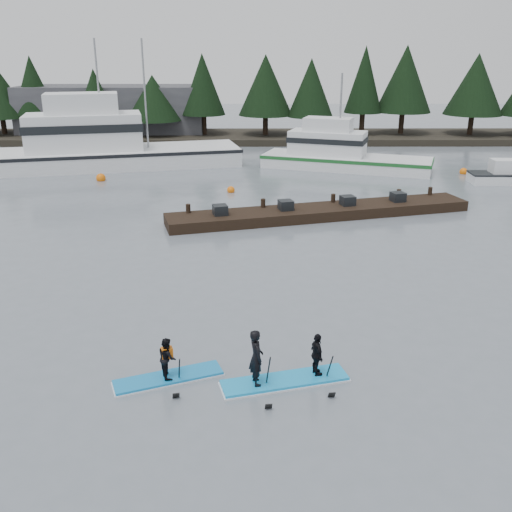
{
  "coord_description": "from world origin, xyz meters",
  "views": [
    {
      "loc": [
        -0.1,
        -14.26,
        8.53
      ],
      "look_at": [
        0.0,
        6.0,
        1.1
      ],
      "focal_mm": 40.0,
      "sensor_mm": 36.0,
      "label": 1
    }
  ],
  "objects_px": {
    "paddleboard_solo": "(168,366)",
    "paddleboard_duo": "(284,365)",
    "fishing_boat_medium": "(341,162)",
    "fishing_boat_large": "(109,156)",
    "floating_dock": "(321,212)"
  },
  "relations": [
    {
      "from": "paddleboard_duo",
      "to": "paddleboard_solo",
      "type": "bearing_deg",
      "value": 162.02
    },
    {
      "from": "floating_dock",
      "to": "paddleboard_solo",
      "type": "bearing_deg",
      "value": -125.84
    },
    {
      "from": "fishing_boat_large",
      "to": "paddleboard_duo",
      "type": "height_order",
      "value": "fishing_boat_large"
    },
    {
      "from": "fishing_boat_medium",
      "to": "paddleboard_solo",
      "type": "xyz_separation_m",
      "value": [
        -8.91,
        -28.84,
        -0.11
      ]
    },
    {
      "from": "fishing_boat_large",
      "to": "floating_dock",
      "type": "height_order",
      "value": "fishing_boat_large"
    },
    {
      "from": "paddleboard_solo",
      "to": "fishing_boat_medium",
      "type": "bearing_deg",
      "value": 51.78
    },
    {
      "from": "fishing_boat_medium",
      "to": "floating_dock",
      "type": "distance_m",
      "value": 13.3
    },
    {
      "from": "paddleboard_solo",
      "to": "paddleboard_duo",
      "type": "height_order",
      "value": "paddleboard_duo"
    },
    {
      "from": "fishing_boat_large",
      "to": "paddleboard_duo",
      "type": "xyz_separation_m",
      "value": [
        11.69,
        -29.82,
        -0.23
      ]
    },
    {
      "from": "fishing_boat_medium",
      "to": "fishing_boat_large",
      "type": "bearing_deg",
      "value": -163.44
    },
    {
      "from": "fishing_boat_medium",
      "to": "paddleboard_duo",
      "type": "height_order",
      "value": "fishing_boat_medium"
    },
    {
      "from": "fishing_boat_large",
      "to": "floating_dock",
      "type": "bearing_deg",
      "value": -56.85
    },
    {
      "from": "floating_dock",
      "to": "paddleboard_solo",
      "type": "distance_m",
      "value": 16.95
    },
    {
      "from": "paddleboard_solo",
      "to": "floating_dock",
      "type": "bearing_deg",
      "value": 48.39
    },
    {
      "from": "fishing_boat_medium",
      "to": "paddleboard_solo",
      "type": "bearing_deg",
      "value": -87.97
    }
  ]
}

